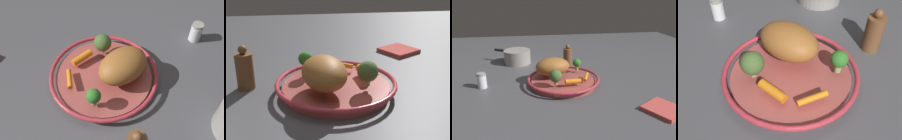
{
  "view_description": "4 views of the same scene",
  "coord_description": "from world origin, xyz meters",
  "views": [
    {
      "loc": [
        0.24,
        0.42,
        0.66
      ],
      "look_at": [
        -0.02,
        0.02,
        0.06
      ],
      "focal_mm": 42.32,
      "sensor_mm": 36.0,
      "label": 1
    },
    {
      "loc": [
        -0.72,
        0.09,
        0.35
      ],
      "look_at": [
        -0.0,
        -0.0,
        0.07
      ],
      "focal_mm": 47.45,
      "sensor_mm": 36.0,
      "label": 2
    },
    {
      "loc": [
        -0.13,
        -0.9,
        0.41
      ],
      "look_at": [
        0.01,
        0.02,
        0.06
      ],
      "focal_mm": 34.77,
      "sensor_mm": 36.0,
      "label": 3
    },
    {
      "loc": [
        0.31,
        -0.29,
        0.45
      ],
      "look_at": [
        0.02,
        -0.03,
        0.07
      ],
      "focal_mm": 40.0,
      "sensor_mm": 36.0,
      "label": 4
    }
  ],
  "objects": [
    {
      "name": "ground_plane",
      "position": [
        0.0,
        0.0,
        0.0
      ],
      "size": [
        2.28,
        2.28,
        0.0
      ],
      "primitive_type": "plane",
      "color": "#4C4C51"
    },
    {
      "name": "serving_bowl",
      "position": [
        0.0,
        0.0,
        0.02
      ],
      "size": [
        0.33,
        0.33,
        0.04
      ],
      "color": "#A84C47",
      "rests_on": "ground_plane"
    },
    {
      "name": "roast_chicken_piece",
      "position": [
        -0.04,
        0.04,
        0.08
      ],
      "size": [
        0.17,
        0.13,
        0.08
      ],
      "primitive_type": "ellipsoid",
      "rotation": [
        0.0,
        0.0,
        3.29
      ],
      "color": "#9F612B",
      "rests_on": "serving_bowl"
    },
    {
      "name": "baby_carrot_near_rim",
      "position": [
        0.03,
        -0.08,
        0.05
      ],
      "size": [
        0.07,
        0.03,
        0.02
      ],
      "primitive_type": "cylinder",
      "rotation": [
        1.62,
        0.0,
        1.71
      ],
      "color": "orange",
      "rests_on": "serving_bowl"
    },
    {
      "name": "baby_carrot_center",
      "position": [
        0.1,
        -0.03,
        0.04
      ],
      "size": [
        0.04,
        0.07,
        0.02
      ],
      "primitive_type": "cylinder",
      "rotation": [
        1.66,
        0.0,
        5.89
      ],
      "color": "orange",
      "rests_on": "serving_bowl"
    },
    {
      "name": "broccoli_floret_small",
      "position": [
        0.08,
        0.08,
        0.07
      ],
      "size": [
        0.04,
        0.04,
        0.06
      ],
      "color": "#95AB66",
      "rests_on": "serving_bowl"
    },
    {
      "name": "broccoli_floret_large",
      "position": [
        -0.04,
        -0.08,
        0.07
      ],
      "size": [
        0.05,
        0.05,
        0.07
      ],
      "color": "tan",
      "rests_on": "serving_bowl"
    },
    {
      "name": "pepper_mill",
      "position": [
        0.06,
        0.25,
        0.05
      ],
      "size": [
        0.05,
        0.05,
        0.13
      ],
      "color": "brown",
      "rests_on": "ground_plane"
    },
    {
      "name": "dish_towel",
      "position": [
        0.32,
        -0.28,
        0.01
      ],
      "size": [
        0.16,
        0.16,
        0.01
      ],
      "primitive_type": "cube",
      "rotation": [
        0.0,
        0.0,
        0.52
      ],
      "color": "#D14C47",
      "rests_on": "ground_plane"
    }
  ]
}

